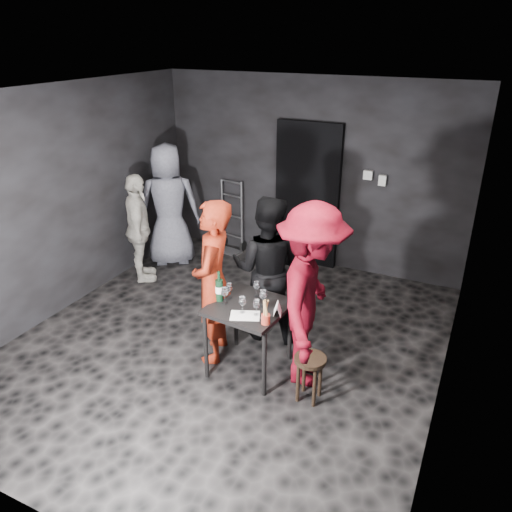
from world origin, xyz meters
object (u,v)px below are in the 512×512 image
at_px(woman_black, 267,261).
at_px(man_maroon, 312,276).
at_px(wine_bottle, 219,289).
at_px(hand_truck, 231,238).
at_px(stool, 310,367).
at_px(bystander_cream, 139,228).
at_px(server_red, 213,269).
at_px(bystander_grey, 168,193).
at_px(tasting_table, 249,314).
at_px(breadstick_cup, 266,313).

xyz_separation_m(woman_black, man_maroon, (0.71, -0.55, 0.22)).
xyz_separation_m(woman_black, wine_bottle, (-0.20, -0.71, -0.05)).
xyz_separation_m(hand_truck, stool, (2.34, -2.80, 0.15)).
distance_m(stool, man_maroon, 0.85).
bearing_deg(stool, bystander_cream, 155.46).
distance_m(server_red, man_maroon, 1.04).
relative_size(woman_black, bystander_grey, 0.85).
bearing_deg(stool, wine_bottle, 172.06).
bearing_deg(hand_truck, wine_bottle, -53.36).
bearing_deg(tasting_table, woman_black, 99.45).
xyz_separation_m(stool, bystander_cream, (-2.99, 1.37, 0.41)).
bearing_deg(bystander_cream, breadstick_cup, -157.11).
xyz_separation_m(tasting_table, server_red, (-0.44, 0.06, 0.37)).
bearing_deg(wine_bottle, bystander_cream, 148.03).
xyz_separation_m(hand_truck, woman_black, (1.50, -1.94, 0.71)).
bearing_deg(tasting_table, man_maroon, 12.32).
relative_size(hand_truck, server_red, 0.56).
height_order(stool, bystander_grey, bystander_grey).
height_order(server_red, bystander_grey, bystander_grey).
xyz_separation_m(man_maroon, wine_bottle, (-0.90, -0.17, -0.27)).
distance_m(stool, bystander_cream, 3.32).
distance_m(stool, server_red, 1.36).
bearing_deg(bystander_cream, stool, -152.68).
relative_size(tasting_table, server_red, 0.37).
xyz_separation_m(hand_truck, bystander_grey, (-0.60, -0.77, 0.87)).
bearing_deg(wine_bottle, stool, -7.94).
bearing_deg(tasting_table, wine_bottle, -173.36).
bearing_deg(woman_black, bystander_grey, -40.88).
distance_m(tasting_table, breadstick_cup, 0.43).
height_order(woman_black, wine_bottle, woman_black).
bearing_deg(breadstick_cup, tasting_table, 141.56).
height_order(server_red, bystander_cream, server_red).
xyz_separation_m(server_red, man_maroon, (1.03, 0.07, 0.12)).
bearing_deg(breadstick_cup, stool, 6.49).
height_order(stool, wine_bottle, wine_bottle).
distance_m(tasting_table, wine_bottle, 0.38).
bearing_deg(breadstick_cup, bystander_grey, 140.38).
bearing_deg(breadstick_cup, server_red, 158.08).
bearing_deg(wine_bottle, man_maroon, 10.39).
bearing_deg(woman_black, bystander_cream, -25.11).
bearing_deg(stool, hand_truck, 129.92).
height_order(woman_black, bystander_cream, woman_black).
relative_size(woman_black, man_maroon, 0.81).
height_order(bystander_cream, bystander_grey, bystander_grey).
distance_m(man_maroon, bystander_grey, 3.30).
distance_m(hand_truck, wine_bottle, 3.03).
distance_m(hand_truck, bystander_grey, 1.31).
bearing_deg(woman_black, breadstick_cup, 102.03).
distance_m(man_maroon, breadstick_cup, 0.55).
bearing_deg(tasting_table, server_red, 171.82).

